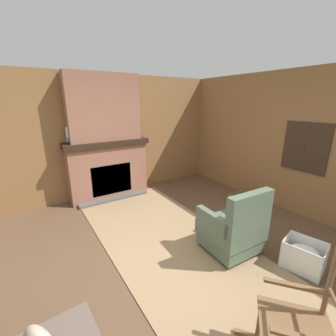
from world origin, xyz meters
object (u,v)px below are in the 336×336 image
at_px(firewood_stack, 240,199).
at_px(rocking_chair, 304,334).
at_px(storage_case, 120,135).
at_px(laundry_basket, 304,255).
at_px(oil_lamp_vase, 68,138).
at_px(armchair, 233,229).

bearing_deg(firewood_stack, rocking_chair, -42.87).
bearing_deg(storage_case, laundry_basket, 14.92).
bearing_deg(rocking_chair, oil_lamp_vase, -29.06).
xyz_separation_m(firewood_stack, storage_case, (-1.78, -1.81, 1.22)).
relative_size(firewood_stack, storage_case, 1.91).
distance_m(armchair, laundry_basket, 0.87).
bearing_deg(laundry_basket, storage_case, -165.08).
bearing_deg(armchair, rocking_chair, 152.82).
relative_size(firewood_stack, oil_lamp_vase, 1.65).
xyz_separation_m(rocking_chair, firewood_stack, (-2.28, 2.12, -0.36)).
distance_m(armchair, firewood_stack, 1.72).
height_order(armchair, oil_lamp_vase, oil_lamp_vase).
xyz_separation_m(firewood_stack, laundry_basket, (1.70, -0.89, 0.10)).
distance_m(armchair, oil_lamp_vase, 3.29).
bearing_deg(storage_case, rocking_chair, -4.26).
height_order(armchair, laundry_basket, armchair).
xyz_separation_m(rocking_chair, oil_lamp_vase, (-4.06, -0.72, 0.90)).
distance_m(armchair, rocking_chair, 1.48).
xyz_separation_m(rocking_chair, storage_case, (-4.06, 0.30, 0.86)).
bearing_deg(oil_lamp_vase, laundry_basket, 29.25).
distance_m(rocking_chair, oil_lamp_vase, 4.22).
relative_size(armchair, storage_case, 3.63).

